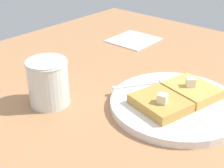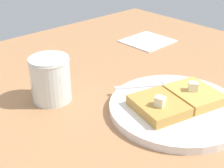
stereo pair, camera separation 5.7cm
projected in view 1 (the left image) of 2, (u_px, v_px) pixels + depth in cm
name	position (u px, v px, depth cm)	size (l,w,h in cm)	color
table_surface	(141.00, 107.00, 60.34)	(102.25, 102.25, 2.19)	#AC774D
plate	(176.00, 104.00, 57.93)	(24.35, 24.35, 1.45)	white
toast_slice_left	(191.00, 90.00, 59.28)	(7.63, 9.37, 1.82)	gold
toast_slice_middle	(160.00, 103.00, 55.16)	(7.63, 9.37, 1.82)	#C29041
butter_pat_primary	(191.00, 82.00, 58.50)	(1.65, 1.49, 1.65)	#F0ECCA
butter_pat_secondary	(162.00, 98.00, 53.19)	(1.65, 1.49, 1.65)	#F1EBCB
fork	(155.00, 83.00, 63.65)	(14.12, 10.05, 0.36)	silver
syrup_jar	(49.00, 84.00, 58.01)	(7.73, 7.73, 8.75)	#331508
napkin	(134.00, 40.00, 90.38)	(12.65, 11.93, 0.30)	white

